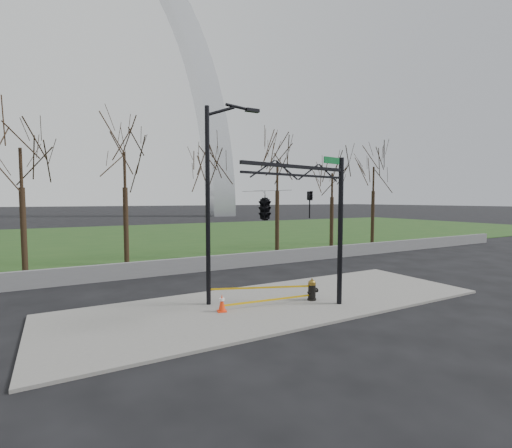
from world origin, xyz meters
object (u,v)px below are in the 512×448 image
fire_hydrant (312,290)px  street_light (213,191)px  traffic_signal_mast (282,205)px  traffic_cone (222,303)px

fire_hydrant → street_light: street_light is taller
street_light → traffic_signal_mast: size_ratio=1.37×
traffic_cone → street_light: 4.42m
traffic_cone → traffic_signal_mast: (1.42, -1.94, 3.72)m
fire_hydrant → street_light: (-3.82, 1.55, 4.17)m
fire_hydrant → traffic_cone: bearing=166.8°
traffic_cone → traffic_signal_mast: bearing=-53.8°
traffic_cone → street_light: street_light is taller
street_light → traffic_signal_mast: bearing=-66.4°
street_light → traffic_cone: bearing=-96.1°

